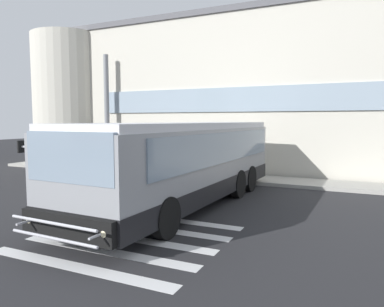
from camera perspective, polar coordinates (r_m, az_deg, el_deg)
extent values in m
cube|color=#232326|center=(13.19, -6.67, -6.89)|extent=(80.00, 90.00, 0.02)
cube|color=silver|center=(7.42, -18.24, -16.85)|extent=(4.40, 0.36, 0.01)
cube|color=silver|center=(8.05, -13.72, -14.93)|extent=(4.40, 0.36, 0.01)
cube|color=silver|center=(8.73, -9.94, -13.23)|extent=(4.40, 0.36, 0.01)
cube|color=silver|center=(9.45, -6.77, -11.75)|extent=(4.40, 0.36, 0.01)
cube|color=silver|center=(10.20, -4.08, -10.44)|extent=(4.40, 0.36, 0.01)
cube|color=beige|center=(23.99, 8.51, 8.27)|extent=(20.86, 12.00, 8.06)
cube|color=#56565B|center=(24.57, 8.65, 18.06)|extent=(21.06, 12.20, 0.30)
cylinder|color=beige|center=(24.20, -19.02, 8.02)|extent=(4.40, 4.40, 8.06)
cube|color=black|center=(21.83, -14.10, 1.03)|extent=(1.80, 0.16, 2.40)
cube|color=#8C9EAD|center=(17.92, 6.11, 8.58)|extent=(14.86, 0.10, 1.20)
cube|color=#9E9B93|center=(17.38, 1.63, -3.61)|extent=(24.86, 2.00, 0.15)
cylinder|color=slate|center=(20.85, -13.47, 6.62)|extent=(0.28, 0.28, 6.29)
cube|color=gray|center=(11.63, -1.08, -1.33)|extent=(2.93, 10.10, 2.15)
cube|color=black|center=(11.75, -1.07, -5.21)|extent=(2.98, 10.14, 0.55)
cube|color=silver|center=(11.55, -1.09, 4.47)|extent=(2.83, 9.89, 0.20)
cube|color=gray|center=(7.59, -18.98, -0.61)|extent=(2.35, 0.21, 1.05)
cube|color=gray|center=(11.31, 5.43, 1.01)|extent=(0.38, 8.80, 0.95)
cube|color=gray|center=(12.50, -5.68, 1.41)|extent=(0.38, 8.80, 0.95)
cube|color=black|center=(7.56, -19.07, 2.06)|extent=(2.15, 0.18, 0.28)
cube|color=black|center=(7.77, -19.37, -10.99)|extent=(2.46, 0.29, 0.52)
sphere|color=beige|center=(7.05, -13.72, -12.34)|extent=(0.18, 0.18, 0.18)
sphere|color=beige|center=(8.49, -24.42, -9.64)|extent=(0.18, 0.18, 0.18)
cylinder|color=#B7B7BF|center=(8.84, -24.83, 0.96)|extent=(0.40, 0.07, 0.05)
cube|color=black|center=(8.99, -25.62, 0.99)|extent=(0.05, 0.20, 0.28)
cylinder|color=black|center=(8.50, -4.30, -10.20)|extent=(0.34, 1.01, 1.00)
cylinder|color=black|center=(9.89, -16.14, -8.17)|extent=(0.34, 1.01, 1.00)
cylinder|color=black|center=(12.93, 7.34, -4.84)|extent=(0.34, 1.01, 1.00)
cylinder|color=black|center=(13.89, -1.85, -4.10)|extent=(0.34, 1.01, 1.00)
cylinder|color=black|center=(14.15, 9.12, -3.99)|extent=(0.34, 1.01, 1.00)
cylinder|color=black|center=(15.02, 0.55, -3.38)|extent=(0.34, 1.01, 1.00)
cylinder|color=#B7B7BF|center=(7.57, -21.41, -12.53)|extent=(2.25, 0.15, 0.06)
cylinder|color=#B7B7BF|center=(7.48, -21.49, -10.33)|extent=(2.25, 0.15, 0.06)
cylinder|color=#B7B7BF|center=(6.99, -14.75, -12.53)|extent=(0.07, 0.50, 0.05)
cylinder|color=#B7B7BF|center=(8.37, -24.91, -9.86)|extent=(0.07, 0.50, 0.05)
cylinder|color=#2D2D33|center=(19.67, -13.07, -1.23)|extent=(0.15, 0.15, 0.85)
cylinder|color=#2D2D33|center=(19.87, -13.11, -1.17)|extent=(0.15, 0.15, 0.85)
cube|color=silver|center=(19.70, -13.13, 0.87)|extent=(0.42, 0.43, 0.58)
sphere|color=tan|center=(19.68, -13.16, 2.09)|extent=(0.23, 0.23, 0.23)
cylinder|color=silver|center=(19.46, -13.07, 0.67)|extent=(0.09, 0.09, 0.55)
cylinder|color=silver|center=(19.96, -13.19, 0.78)|extent=(0.09, 0.09, 0.55)
cylinder|color=#4C4233|center=(19.28, -9.19, -1.29)|extent=(0.15, 0.15, 0.85)
cylinder|color=#4C4233|center=(19.32, -9.77, -1.29)|extent=(0.15, 0.15, 0.85)
cube|color=#B23333|center=(19.23, -9.51, 0.83)|extent=(0.44, 0.36, 0.58)
sphere|color=tan|center=(19.20, -9.53, 2.08)|extent=(0.23, 0.23, 0.23)
cylinder|color=#B23333|center=(19.19, -8.78, 0.68)|extent=(0.09, 0.09, 0.55)
cylinder|color=#B23333|center=(19.28, -10.24, 0.68)|extent=(0.09, 0.09, 0.55)
cube|color=#26663F|center=(19.40, -9.43, 0.81)|extent=(0.35, 0.29, 0.44)
cylinder|color=yellow|center=(15.62, 5.53, -3.25)|extent=(0.18, 0.18, 0.90)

